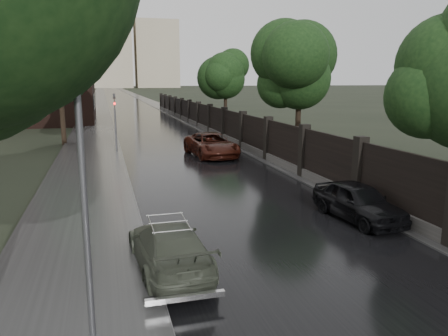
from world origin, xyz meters
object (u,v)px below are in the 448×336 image
at_px(lamp_post, 86,233).
at_px(car_right_near, 358,201).
at_px(tree_right_b, 299,79).
at_px(tree_right_c, 225,79).
at_px(car_right_far, 211,145).
at_px(volga_sedan, 169,247).
at_px(tree_left_far, 59,75).
at_px(traffic_light, 115,118).

distance_m(lamp_post, car_right_near, 11.20).
height_order(tree_right_b, car_right_near, tree_right_b).
height_order(tree_right_b, tree_right_c, same).
bearing_deg(car_right_far, volga_sedan, -112.22).
xyz_separation_m(tree_left_far, volga_sedan, (4.40, -24.17, -4.63)).
bearing_deg(traffic_light, volga_sedan, -87.91).
bearing_deg(tree_right_b, lamp_post, -122.18).
relative_size(traffic_light, car_right_near, 1.01).
distance_m(tree_right_b, volga_sedan, 20.09).
bearing_deg(car_right_near, volga_sedan, -167.24).
distance_m(tree_left_far, traffic_light, 6.84).
bearing_deg(car_right_near, tree_left_far, 112.10).
height_order(tree_right_b, lamp_post, tree_right_b).
distance_m(traffic_light, car_right_far, 6.68).
bearing_deg(tree_left_far, tree_right_c, 32.83).
xyz_separation_m(tree_right_b, lamp_post, (-12.90, -20.50, -2.28)).
relative_size(tree_left_far, tree_right_b, 1.05).
bearing_deg(tree_right_b, car_right_far, 176.75).
bearing_deg(tree_right_c, tree_left_far, -147.17).
bearing_deg(volga_sedan, tree_right_b, -128.08).
bearing_deg(car_right_far, lamp_post, -113.30).
height_order(tree_right_c, car_right_far, tree_right_c).
bearing_deg(volga_sedan, car_right_near, -165.42).
bearing_deg(car_right_near, car_right_far, 91.79).
height_order(tree_right_c, volga_sedan, tree_right_c).
height_order(car_right_near, car_right_far, car_right_far).
height_order(volga_sedan, car_right_near, car_right_near).
distance_m(tree_right_c, lamp_post, 40.67).
bearing_deg(traffic_light, tree_right_c, 51.82).
height_order(traffic_light, volga_sedan, traffic_light).
xyz_separation_m(tree_left_far, car_right_near, (11.40, -21.87, -4.57)).
bearing_deg(tree_right_c, car_right_near, -97.33).
relative_size(tree_right_c, volga_sedan, 1.66).
relative_size(tree_left_far, tree_right_c, 1.05).
bearing_deg(tree_right_b, car_right_near, -106.47).
bearing_deg(traffic_light, car_right_far, -24.27).
height_order(tree_left_far, car_right_far, tree_left_far).
distance_m(tree_left_far, car_right_far, 13.08).
bearing_deg(car_right_near, traffic_light, 109.11).
xyz_separation_m(tree_left_far, traffic_light, (3.70, -5.01, -2.84)).
bearing_deg(tree_right_b, volga_sedan, -124.47).
distance_m(tree_right_b, lamp_post, 24.33).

